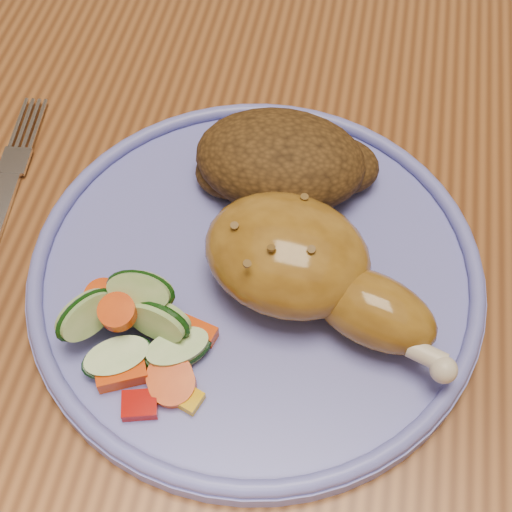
% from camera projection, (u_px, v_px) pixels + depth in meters
% --- Properties ---
extents(ground, '(4.00, 4.00, 0.00)m').
position_uv_depth(ground, '(295.00, 485.00, 1.13)').
color(ground, '#58321E').
rests_on(ground, ground).
extents(dining_table, '(0.90, 1.40, 0.75)m').
position_uv_depth(dining_table, '(332.00, 249.00, 0.57)').
color(dining_table, brown).
rests_on(dining_table, ground).
extents(plate, '(0.29, 0.29, 0.01)m').
position_uv_depth(plate, '(256.00, 274.00, 0.45)').
color(plate, '#676BC8').
rests_on(plate, dining_table).
extents(plate_rim, '(0.29, 0.29, 0.01)m').
position_uv_depth(plate_rim, '(256.00, 265.00, 0.45)').
color(plate_rim, '#676BC8').
rests_on(plate_rim, plate).
extents(chicken_leg, '(0.16, 0.11, 0.05)m').
position_uv_depth(chicken_leg, '(307.00, 268.00, 0.42)').
color(chicken_leg, '#97681F').
rests_on(chicken_leg, plate).
extents(rice_pilaf, '(0.12, 0.08, 0.05)m').
position_uv_depth(rice_pilaf, '(284.00, 162.00, 0.47)').
color(rice_pilaf, '#492E12').
rests_on(rice_pilaf, plate).
extents(vegetable_pile, '(0.10, 0.09, 0.05)m').
position_uv_depth(vegetable_pile, '(138.00, 331.00, 0.41)').
color(vegetable_pile, '#A50A05').
rests_on(vegetable_pile, plate).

